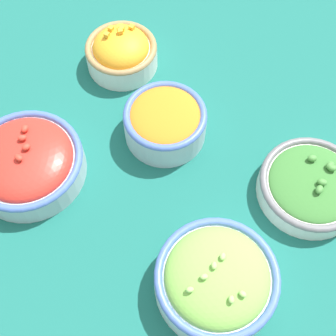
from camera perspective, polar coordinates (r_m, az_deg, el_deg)
ground_plane at (r=0.76m, az=0.00°, el=-1.08°), size 3.00×3.00×0.00m
bowl_carrots at (r=0.77m, az=-0.35°, el=5.71°), size 0.14×0.14×0.06m
bowl_lettuce at (r=0.66m, az=5.92°, el=-13.34°), size 0.17×0.17×0.08m
bowl_cherry_tomatoes at (r=0.77m, az=-16.93°, el=0.70°), size 0.18×0.18×0.08m
bowl_broccoli at (r=0.76m, az=17.06°, el=-2.04°), size 0.16×0.16×0.05m
bowl_squash at (r=0.88m, az=-5.70°, el=13.92°), size 0.13×0.13×0.08m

